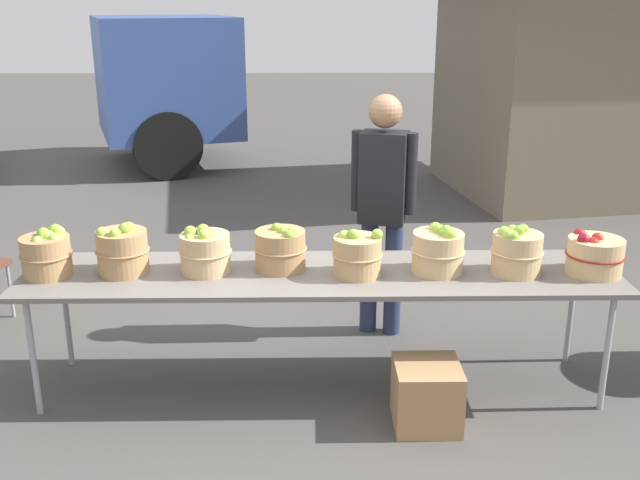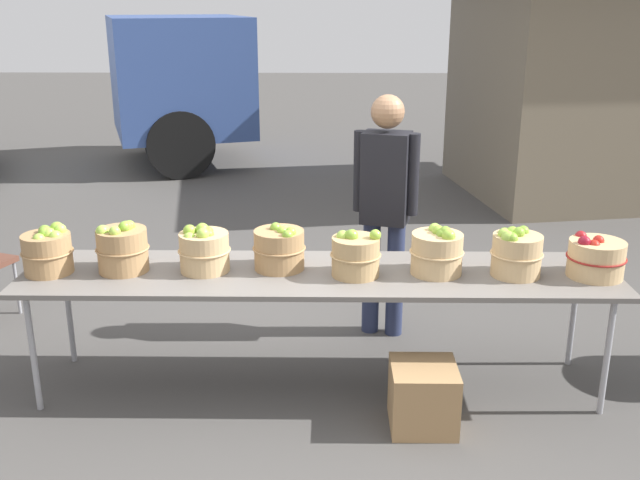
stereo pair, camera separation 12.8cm
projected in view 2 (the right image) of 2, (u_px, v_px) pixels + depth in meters
ground_plane at (319, 385)px, 4.55m from camera, size 40.00×40.00×0.00m
market_table at (319, 277)px, 4.32m from camera, size 3.50×0.76×0.75m
apple_basket_green_0 at (48, 251)px, 4.27m from camera, size 0.30×0.30×0.29m
apple_basket_green_1 at (122, 248)px, 4.29m from camera, size 0.31×0.31×0.31m
apple_basket_green_2 at (204, 250)px, 4.29m from camera, size 0.31×0.31×0.29m
apple_basket_green_3 at (279, 249)px, 4.33m from camera, size 0.32×0.32×0.28m
apple_basket_green_4 at (355, 255)px, 4.23m from camera, size 0.30×0.30×0.28m
apple_basket_green_5 at (437, 252)px, 4.25m from camera, size 0.32×0.32×0.29m
apple_basket_green_6 at (516, 253)px, 4.22m from camera, size 0.30×0.30×0.29m
apple_basket_red_0 at (596, 258)px, 4.21m from camera, size 0.34×0.34×0.26m
vendor_adult at (385, 198)px, 4.96m from camera, size 0.43×0.30×1.69m
food_kiosk at (601, 78)px, 8.70m from camera, size 3.94×3.45×2.74m
produce_crate at (423, 396)px, 4.07m from camera, size 0.36×0.36×0.36m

